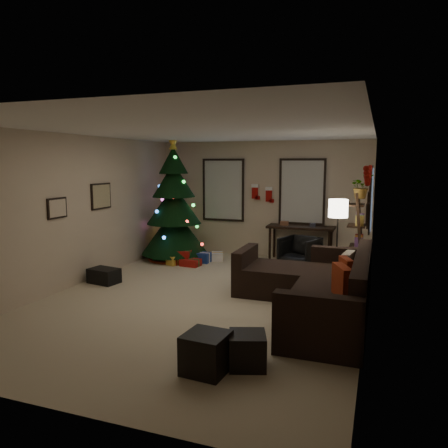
{
  "coord_description": "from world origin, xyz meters",
  "views": [
    {
      "loc": [
        2.62,
        -6.4,
        2.2
      ],
      "look_at": [
        0.1,
        0.6,
        1.15
      ],
      "focal_mm": 34.85,
      "sensor_mm": 36.0,
      "label": 1
    }
  ],
  "objects_px": {
    "bookshelf": "(359,240)",
    "christmas_tree": "(174,209)",
    "sofa": "(317,290)",
    "desk_chair": "(300,252)",
    "desk": "(301,230)"
  },
  "relations": [
    {
      "from": "sofa",
      "to": "bookshelf",
      "type": "distance_m",
      "value": 1.85
    },
    {
      "from": "sofa",
      "to": "christmas_tree",
      "type": "bearing_deg",
      "value": 145.56
    },
    {
      "from": "sofa",
      "to": "desk",
      "type": "relative_size",
      "value": 2.09
    },
    {
      "from": "christmas_tree",
      "to": "desk_chair",
      "type": "relative_size",
      "value": 4.17
    },
    {
      "from": "desk",
      "to": "desk_chair",
      "type": "xyz_separation_m",
      "value": [
        0.1,
        -0.65,
        -0.37
      ]
    },
    {
      "from": "desk",
      "to": "desk_chair",
      "type": "distance_m",
      "value": 0.76
    },
    {
      "from": "desk_chair",
      "to": "sofa",
      "type": "bearing_deg",
      "value": -54.54
    },
    {
      "from": "desk_chair",
      "to": "bookshelf",
      "type": "xyz_separation_m",
      "value": [
        1.21,
        -0.85,
        0.48
      ]
    },
    {
      "from": "christmas_tree",
      "to": "bookshelf",
      "type": "distance_m",
      "value": 4.16
    },
    {
      "from": "christmas_tree",
      "to": "sofa",
      "type": "distance_m",
      "value": 4.42
    },
    {
      "from": "desk_chair",
      "to": "bookshelf",
      "type": "bearing_deg",
      "value": -15.2
    },
    {
      "from": "desk_chair",
      "to": "bookshelf",
      "type": "relative_size",
      "value": 0.4
    },
    {
      "from": "bookshelf",
      "to": "christmas_tree",
      "type": "bearing_deg",
      "value": 169.66
    },
    {
      "from": "christmas_tree",
      "to": "desk_chair",
      "type": "distance_m",
      "value": 2.98
    },
    {
      "from": "sofa",
      "to": "desk_chair",
      "type": "bearing_deg",
      "value": 105.58
    }
  ]
}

